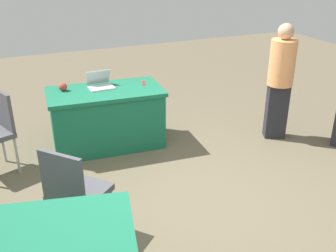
{
  "coord_description": "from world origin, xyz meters",
  "views": [
    {
      "loc": [
        1.48,
        3.04,
        2.43
      ],
      "look_at": [
        0.12,
        -0.07,
        0.9
      ],
      "focal_mm": 42.11,
      "sensor_mm": 36.0,
      "label": 1
    }
  ],
  "objects_px": {
    "chair_tucked_right": "(74,190)",
    "laptop_silver": "(100,84)",
    "table_foreground": "(107,118)",
    "scissors_red": "(143,83)",
    "yarn_ball": "(63,87)",
    "person_presenter": "(280,77)"
  },
  "relations": [
    {
      "from": "chair_tucked_right",
      "to": "laptop_silver",
      "type": "bearing_deg",
      "value": 117.61
    },
    {
      "from": "table_foreground",
      "to": "scissors_red",
      "type": "xyz_separation_m",
      "value": [
        -0.55,
        -0.06,
        0.39
      ]
    },
    {
      "from": "person_presenter",
      "to": "laptop_silver",
      "type": "height_order",
      "value": "person_presenter"
    },
    {
      "from": "person_presenter",
      "to": "yarn_ball",
      "type": "relative_size",
      "value": 15.08
    },
    {
      "from": "chair_tucked_right",
      "to": "yarn_ball",
      "type": "xyz_separation_m",
      "value": [
        -0.28,
        -1.97,
        0.28
      ]
    },
    {
      "from": "table_foreground",
      "to": "person_presenter",
      "type": "xyz_separation_m",
      "value": [
        -2.22,
        0.69,
        0.48
      ]
    },
    {
      "from": "table_foreground",
      "to": "laptop_silver",
      "type": "height_order",
      "value": "laptop_silver"
    },
    {
      "from": "chair_tucked_right",
      "to": "laptop_silver",
      "type": "height_order",
      "value": "laptop_silver"
    },
    {
      "from": "table_foreground",
      "to": "scissors_red",
      "type": "bearing_deg",
      "value": -173.46
    },
    {
      "from": "table_foreground",
      "to": "laptop_silver",
      "type": "xyz_separation_m",
      "value": [
        0.02,
        -0.13,
        0.43
      ]
    },
    {
      "from": "yarn_ball",
      "to": "laptop_silver",
      "type": "bearing_deg",
      "value": 173.53
    },
    {
      "from": "table_foreground",
      "to": "chair_tucked_right",
      "type": "height_order",
      "value": "chair_tucked_right"
    },
    {
      "from": "table_foreground",
      "to": "scissors_red",
      "type": "height_order",
      "value": "scissors_red"
    },
    {
      "from": "laptop_silver",
      "to": "person_presenter",
      "type": "bearing_deg",
      "value": 158.05
    },
    {
      "from": "laptop_silver",
      "to": "yarn_ball",
      "type": "bearing_deg",
      "value": -8.34
    },
    {
      "from": "table_foreground",
      "to": "person_presenter",
      "type": "relative_size",
      "value": 0.96
    },
    {
      "from": "laptop_silver",
      "to": "yarn_ball",
      "type": "height_order",
      "value": "laptop_silver"
    },
    {
      "from": "chair_tucked_right",
      "to": "person_presenter",
      "type": "height_order",
      "value": "person_presenter"
    },
    {
      "from": "scissors_red",
      "to": "yarn_ball",
      "type": "bearing_deg",
      "value": -80.14
    },
    {
      "from": "chair_tucked_right",
      "to": "scissors_red",
      "type": "distance_m",
      "value": 2.29
    },
    {
      "from": "table_foreground",
      "to": "yarn_ball",
      "type": "bearing_deg",
      "value": -20.09
    },
    {
      "from": "yarn_ball",
      "to": "scissors_red",
      "type": "distance_m",
      "value": 1.05
    }
  ]
}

